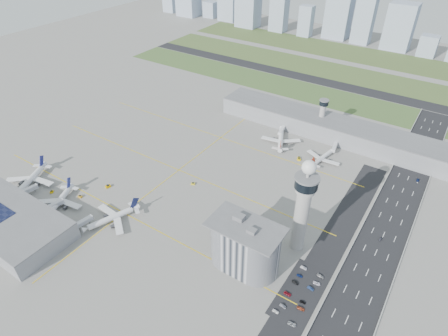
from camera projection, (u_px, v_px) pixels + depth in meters
The scene contains 60 objects.
ground at pixel (196, 210), 259.98m from camera, with size 1000.00×1000.00×0.00m, color gray.
grass_strip_0 at pixel (302, 91), 420.86m from camera, with size 480.00×50.00×0.08m, color #405F2D.
grass_strip_1 at pixel (327, 70), 471.50m from camera, with size 480.00×60.00×0.08m, color #415D2C.
grass_strip_2 at pixel (348, 52), 525.52m from camera, with size 480.00×70.00×0.08m, color #3E5327.
runway at pixel (315, 80), 445.83m from camera, with size 480.00×22.00×0.10m, color black.
highway at pixel (361, 287), 208.42m from camera, with size 28.00×500.00×0.10m, color black.
barrier_left at pixel (337, 275), 214.37m from camera, with size 0.60×500.00×1.20m, color #9E9E99.
barrier_right at pixel (387, 298), 201.82m from camera, with size 0.60×500.00×1.20m, color #9E9E99.
landside_road at pixel (312, 279), 212.88m from camera, with size 18.00×260.00×0.08m, color black.
parking_lot at pixel (300, 292), 205.66m from camera, with size 20.00×44.00×0.10m, color black.
taxiway_line_h_0 at pixel (124, 213), 257.65m from camera, with size 260.00×0.60×0.01m, color yellow.
taxiway_line_h_1 at pixel (179, 170), 298.16m from camera, with size 260.00×0.60×0.01m, color yellow.
taxiway_line_h_2 at pixel (221, 138), 338.68m from camera, with size 260.00×0.60×0.01m, color yellow.
taxiway_line_v at pixel (179, 170), 298.16m from camera, with size 0.60×260.00×0.01m, color yellow.
control_tower at pixel (303, 204), 212.59m from camera, with size 14.00×14.00×64.50m.
secondary_tower at pixel (322, 113), 336.81m from camera, with size 8.60×8.60×31.90m.
admin_building at pixel (245, 246), 212.87m from camera, with size 42.00×24.00×33.50m.
terminal_pier at pixel (330, 128), 337.37m from camera, with size 210.00×32.00×15.80m.
near_terminal at pixel (9, 223), 240.30m from camera, with size 84.00×42.00×13.00m.
airplane_near_a at pixel (28, 178), 279.40m from camera, with size 44.81×38.08×12.55m, color white, non-canonical shape.
airplane_near_b at pixel (56, 201), 259.15m from camera, with size 41.19×35.01×11.53m, color white, non-canonical shape.
airplane_near_c at pixel (110, 216), 247.10m from camera, with size 40.89×34.76×11.45m, color white, non-canonical shape.
airplane_far_a at pixel (281, 136), 329.68m from camera, with size 41.11×34.95×11.51m, color white, non-canonical shape.
airplane_far_b at pixel (324, 155), 306.96m from camera, with size 35.64×30.29×9.98m, color white, non-canonical shape.
jet_bridge_near_0 at pixel (19, 196), 267.76m from camera, with size 14.00×3.00×5.70m, color silver, non-canonical shape.
jet_bridge_near_1 at pixel (45, 212), 254.32m from camera, with size 14.00×3.00×5.70m, color silver, non-canonical shape.
jet_bridge_near_2 at pixel (73, 229), 240.87m from camera, with size 14.00×3.00×5.70m, color silver, non-canonical shape.
jet_bridge_far_0 at pixel (284, 128), 346.55m from camera, with size 14.00×3.00×5.70m, color silver, non-canonical shape.
jet_bridge_far_1 at pixel (336, 144), 324.15m from camera, with size 14.00×3.00×5.70m, color silver, non-canonical shape.
tug_0 at pixel (52, 192), 275.00m from camera, with size 1.88×2.74×1.59m, color #D8AB00, non-canonical shape.
tug_1 at pixel (80, 196), 270.63m from camera, with size 1.96×2.85×1.66m, color gold, non-canonical shape.
tug_2 at pixel (108, 186), 279.85m from camera, with size 2.50×3.63×2.11m, color #DE9F01, non-canonical shape.
tug_3 at pixel (193, 184), 282.79m from camera, with size 1.92×2.79×1.62m, color gold, non-canonical shape.
tug_4 at pixel (299, 159), 308.96m from camera, with size 1.96×2.85×1.66m, color #E5B500, non-canonical shape.
tug_5 at pixel (299, 158), 310.87m from camera, with size 1.98×2.88×1.67m, color #D4B90A, non-canonical shape.
car_lot_0 at pixel (276, 311), 195.55m from camera, with size 1.49×3.70×1.26m, color white.
car_lot_1 at pixel (283, 306), 198.04m from camera, with size 1.30×3.74×1.23m, color slate.
car_lot_2 at pixel (288, 294), 204.26m from camera, with size 1.91×4.15×1.15m, color maroon.
car_lot_3 at pixel (295, 282), 210.31m from camera, with size 1.61×3.97×1.15m, color black.
car_lot_4 at pixel (300, 276), 214.08m from camera, with size 1.37×3.40×1.16m, color navy.
car_lot_5 at pixel (304, 268), 218.55m from camera, with size 1.36×3.89×1.28m, color silver.
car_lot_6 at pixel (292, 324), 189.73m from camera, with size 2.03×4.40×1.22m, color #A8ABB1.
car_lot_7 at pixel (301, 309), 196.86m from camera, with size 1.71×4.21×1.22m, color #A54426.
car_lot_8 at pixel (303, 302), 200.08m from camera, with size 1.33×3.30×1.12m, color black.
car_lot_9 at pixel (311, 288), 207.02m from camera, with size 1.34×3.84×1.26m, color navy.
car_lot_10 at pixel (317, 283), 209.78m from camera, with size 1.95×4.22×1.17m, color white.
car_lot_11 at pixel (320, 276), 213.74m from camera, with size 1.72×4.23×1.23m, color #97979A.
car_hw_1 at pixel (380, 239), 237.10m from camera, with size 1.17×3.37×1.11m, color black.
car_hw_2 at pixel (418, 180), 286.68m from camera, with size 1.85×4.01×1.12m, color navy.
car_hw_4 at pixel (416, 140), 333.53m from camera, with size 1.45×3.60×1.23m, color gray.
skyline_bldg_0 at pixel (171, 4), 706.26m from camera, with size 24.05×19.24×26.50m, color #9EADC1.
skyline_bldg_2 at pixel (211, 9), 673.12m from camera, with size 22.81×18.25×26.79m, color #9EADC1.
skyline_bldg_3 at pixel (229, 9), 653.62m from camera, with size 32.30×25.84×36.93m, color #9EADC1.
skyline_bldg_4 at pixel (248, 7), 614.30m from camera, with size 35.81×28.65×60.36m, color #9EADC1.
skyline_bldg_5 at pixel (279, 9), 591.04m from camera, with size 25.49×20.39×66.89m, color #9EADC1.
skyline_bldg_6 at pixel (306, 21), 574.95m from camera, with size 20.04×16.03×45.20m, color #9EADC1.
skyline_bldg_7 at pixel (338, 17), 563.70m from camera, with size 35.76×28.61×61.22m, color #9EADC1.
skyline_bldg_8 at pixel (366, 14), 535.68m from camera, with size 26.33×21.06×83.39m, color #9EADC1.
skyline_bldg_9 at pixel (400, 26), 520.15m from camera, with size 36.96×29.57×62.11m, color #9EADC1.
skyline_bldg_10 at pixel (428, 46), 505.11m from camera, with size 23.01×18.41×27.75m, color #9EADC1.
Camera 1 is at (123.16, -150.58, 176.01)m, focal length 30.00 mm.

